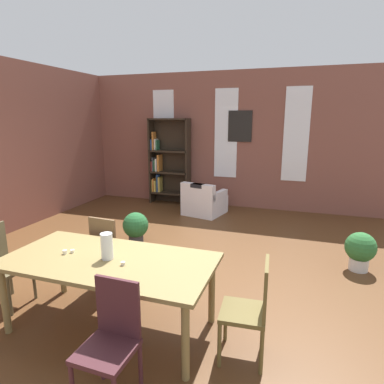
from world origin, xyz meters
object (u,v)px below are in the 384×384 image
object	(u,v)px
dining_chair_near_right	(111,338)
armchair_white	(204,202)
potted_plant_corner	(136,226)
vase_on_table	(107,246)
bookshelf_tall	(167,162)
dining_chair_far_left	(109,249)
dining_chair_head_left	(2,263)
dining_table	(109,266)
dining_chair_head_right	(252,307)
potted_plant_by_shelf	(360,249)

from	to	relation	value
dining_chair_near_right	armchair_white	size ratio (longest dim) A/B	0.99
armchair_white	potted_plant_corner	distance (m)	2.16
vase_on_table	armchair_white	size ratio (longest dim) A/B	0.28
potted_plant_corner	bookshelf_tall	bearing A→B (deg)	101.32
dining_chair_far_left	armchair_white	world-z (taller)	dining_chair_far_left
dining_chair_near_right	bookshelf_tall	bearing A→B (deg)	108.54
dining_chair_head_left	bookshelf_tall	distance (m)	4.96
dining_table	vase_on_table	bearing A→B (deg)	180.00
bookshelf_tall	armchair_white	distance (m)	1.57
dining_chair_near_right	dining_chair_head_left	bearing A→B (deg)	158.83
dining_chair_far_left	bookshelf_tall	xyz separation A→B (m)	(-0.94, 4.19, 0.54)
dining_chair_head_right	bookshelf_tall	xyz separation A→B (m)	(-2.86, 4.93, 0.54)
dining_chair_head_left	armchair_white	xyz separation A→B (m)	(1.19, 4.23, -0.23)
dining_table	dining_chair_head_left	world-z (taller)	dining_chair_head_left
dining_chair_head_left	dining_chair_near_right	distance (m)	2.05
dining_table	dining_chair_head_left	distance (m)	1.45
dining_chair_far_left	potted_plant_by_shelf	world-z (taller)	dining_chair_far_left
dining_chair_head_right	dining_chair_near_right	bearing A→B (deg)	-141.93
dining_table	potted_plant_corner	size ratio (longest dim) A/B	3.83
vase_on_table	armchair_white	xyz separation A→B (m)	(-0.23, 4.23, -0.62)
vase_on_table	dining_chair_far_left	distance (m)	0.96
dining_chair_head_left	armchair_white	bearing A→B (deg)	74.26
potted_plant_corner	armchair_white	bearing A→B (deg)	73.19
dining_chair_near_right	vase_on_table	bearing A→B (deg)	123.44
dining_chair_head_right	dining_chair_far_left	distance (m)	2.06
armchair_white	potted_plant_corner	world-z (taller)	armchair_white
dining_table	bookshelf_tall	bearing A→B (deg)	106.10
vase_on_table	potted_plant_by_shelf	bearing A→B (deg)	40.14
dining_table	dining_chair_head_left	size ratio (longest dim) A/B	2.24
dining_table	potted_plant_corner	world-z (taller)	dining_table
dining_chair_head_right	dining_table	bearing A→B (deg)	-179.79
dining_table	vase_on_table	world-z (taller)	vase_on_table
potted_plant_by_shelf	bookshelf_tall	bearing A→B (deg)	146.75
dining_chair_near_right	dining_chair_far_left	world-z (taller)	same
dining_chair_far_left	dining_table	bearing A→B (deg)	-56.96
dining_table	bookshelf_tall	world-z (taller)	bookshelf_tall
dining_chair_far_left	armchair_white	distance (m)	3.51
potted_plant_corner	potted_plant_by_shelf	bearing A→B (deg)	1.48
dining_chair_near_right	dining_chair_far_left	xyz separation A→B (m)	(-0.96, 1.49, 0.00)
dining_chair_head_left	dining_chair_head_right	size ratio (longest dim) A/B	1.00
dining_chair_far_left	dining_chair_near_right	bearing A→B (deg)	-57.06
vase_on_table	dining_chair_near_right	bearing A→B (deg)	-56.56
dining_chair_head_right	potted_plant_corner	xyz separation A→B (m)	(-2.30, 2.16, -0.21)
dining_chair_head_right	potted_plant_by_shelf	bearing A→B (deg)	61.40
vase_on_table	bookshelf_tall	distance (m)	5.13
vase_on_table	dining_chair_head_right	xyz separation A→B (m)	(1.45, 0.01, -0.39)
dining_chair_near_right	dining_chair_far_left	size ratio (longest dim) A/B	1.00
armchair_white	vase_on_table	bearing A→B (deg)	-86.87
dining_table	dining_chair_far_left	distance (m)	0.91
armchair_white	dining_chair_near_right	bearing A→B (deg)	-81.74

